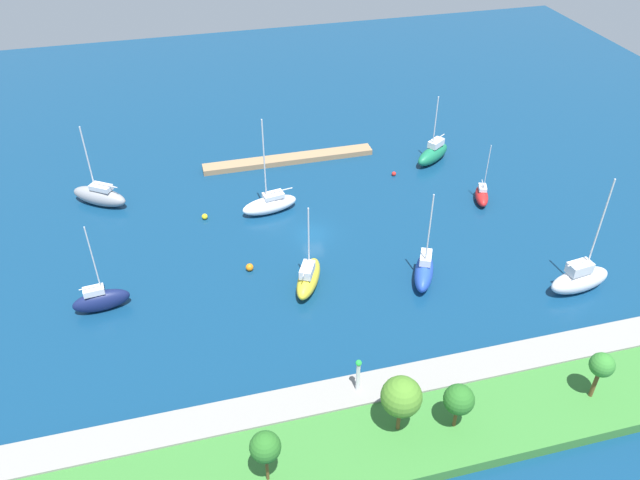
% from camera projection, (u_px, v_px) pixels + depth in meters
% --- Properties ---
extents(water, '(160.00, 160.00, 0.00)m').
position_uv_depth(water, '(313.00, 234.00, 78.33)').
color(water, navy).
rests_on(water, ground).
extents(pier_dock, '(25.40, 2.30, 0.81)m').
position_uv_depth(pier_dock, '(289.00, 159.00, 92.85)').
color(pier_dock, '#997A56').
rests_on(pier_dock, ground).
extents(breakwater, '(69.20, 3.52, 1.41)m').
position_uv_depth(breakwater, '(382.00, 389.00, 57.64)').
color(breakwater, gray).
rests_on(breakwater, ground).
extents(shoreline_park, '(64.31, 8.36, 1.18)m').
position_uv_depth(shoreline_park, '(403.00, 439.00, 53.43)').
color(shoreline_park, '#387A33').
rests_on(shoreline_park, ground).
extents(harbor_beacon, '(0.56, 0.56, 3.73)m').
position_uv_depth(harbor_beacon, '(358.00, 373.00, 55.45)').
color(harbor_beacon, silver).
rests_on(harbor_beacon, breakwater).
extents(park_tree_midwest, '(2.18, 2.18, 5.12)m').
position_uv_depth(park_tree_midwest, '(602.00, 366.00, 54.09)').
color(park_tree_midwest, brown).
rests_on(park_tree_midwest, shoreline_park).
extents(park_tree_west, '(3.47, 3.47, 5.86)m').
position_uv_depth(park_tree_west, '(401.00, 397.00, 51.15)').
color(park_tree_west, brown).
rests_on(park_tree_west, shoreline_park).
extents(park_tree_east, '(2.62, 2.62, 4.70)m').
position_uv_depth(park_tree_east, '(459.00, 400.00, 51.85)').
color(park_tree_east, brown).
rests_on(park_tree_east, shoreline_park).
extents(park_tree_center, '(2.46, 2.46, 5.40)m').
position_uv_depth(park_tree_center, '(265.00, 447.00, 47.28)').
color(park_tree_center, brown).
rests_on(park_tree_center, shoreline_park).
extents(sailboat_white_far_north, '(7.68, 3.44, 14.30)m').
position_uv_depth(sailboat_white_far_north, '(580.00, 279.00, 68.90)').
color(sailboat_white_far_north, white).
rests_on(sailboat_white_far_north, water).
extents(sailboat_yellow_center_basin, '(5.03, 7.11, 10.38)m').
position_uv_depth(sailboat_yellow_center_basin, '(308.00, 278.00, 69.45)').
color(sailboat_yellow_center_basin, yellow).
rests_on(sailboat_yellow_center_basin, water).
extents(sailboat_gray_outer_mooring, '(7.93, 6.45, 11.35)m').
position_uv_depth(sailboat_gray_outer_mooring, '(99.00, 196.00, 83.02)').
color(sailboat_gray_outer_mooring, gray).
rests_on(sailboat_gray_outer_mooring, water).
extents(sailboat_blue_west_end, '(4.81, 6.84, 11.76)m').
position_uv_depth(sailboat_blue_west_end, '(424.00, 271.00, 70.35)').
color(sailboat_blue_west_end, '#2347B2').
rests_on(sailboat_blue_west_end, water).
extents(sailboat_red_off_beacon, '(3.16, 4.93, 8.58)m').
position_uv_depth(sailboat_red_off_beacon, '(482.00, 195.00, 83.83)').
color(sailboat_red_off_beacon, red).
rests_on(sailboat_red_off_beacon, water).
extents(sailboat_navy_inner_mooring, '(6.11, 2.48, 10.77)m').
position_uv_depth(sailboat_navy_inner_mooring, '(101.00, 300.00, 66.55)').
color(sailboat_navy_inner_mooring, '#141E4C').
rests_on(sailboat_navy_inner_mooring, water).
extents(sailboat_green_by_breakwater, '(7.11, 5.90, 10.40)m').
position_uv_depth(sailboat_green_by_breakwater, '(433.00, 153.00, 92.38)').
color(sailboat_green_by_breakwater, '#19724C').
rests_on(sailboat_green_by_breakwater, water).
extents(sailboat_white_lone_north, '(7.73, 3.83, 13.34)m').
position_uv_depth(sailboat_white_lone_north, '(270.00, 204.00, 81.70)').
color(sailboat_white_lone_north, white).
rests_on(sailboat_white_lone_north, water).
extents(mooring_buoy_yellow, '(0.76, 0.76, 0.76)m').
position_uv_depth(mooring_buoy_yellow, '(205.00, 217.00, 80.79)').
color(mooring_buoy_yellow, yellow).
rests_on(mooring_buoy_yellow, water).
extents(mooring_buoy_orange, '(0.90, 0.90, 0.90)m').
position_uv_depth(mooring_buoy_orange, '(250.00, 267.00, 72.33)').
color(mooring_buoy_orange, orange).
rests_on(mooring_buoy_orange, water).
extents(mooring_buoy_red, '(0.63, 0.63, 0.63)m').
position_uv_depth(mooring_buoy_red, '(394.00, 174.00, 89.63)').
color(mooring_buoy_red, red).
rests_on(mooring_buoy_red, water).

